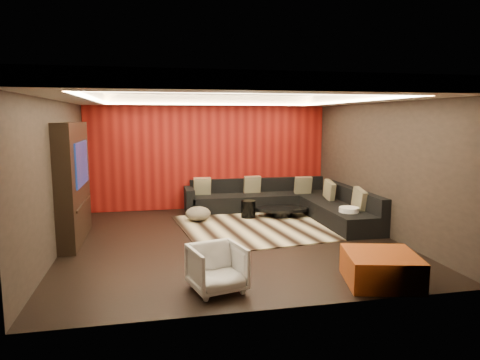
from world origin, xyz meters
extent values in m
cube|color=black|center=(0.00, 0.00, -0.01)|extent=(6.00, 6.00, 0.02)
cube|color=silver|center=(0.00, 0.00, 2.81)|extent=(6.00, 6.00, 0.02)
cube|color=black|center=(0.00, 3.01, 1.40)|extent=(6.00, 0.02, 2.80)
cube|color=black|center=(-3.01, 0.00, 1.40)|extent=(0.02, 6.00, 2.80)
cube|color=black|center=(3.01, 0.00, 1.40)|extent=(0.02, 6.00, 2.80)
cube|color=#6B0C0A|center=(0.00, 2.97, 1.40)|extent=(5.98, 0.05, 2.78)
cube|color=silver|center=(0.00, 2.70, 2.69)|extent=(6.00, 0.60, 0.22)
cube|color=silver|center=(0.00, -2.70, 2.69)|extent=(6.00, 0.60, 0.22)
cube|color=silver|center=(-2.70, 0.00, 2.69)|extent=(0.60, 4.80, 0.22)
cube|color=silver|center=(2.70, 0.00, 2.69)|extent=(0.60, 4.80, 0.22)
cube|color=#FFD899|center=(0.00, 2.36, 2.60)|extent=(4.80, 0.08, 0.04)
cube|color=#FFD899|center=(0.00, -2.36, 2.60)|extent=(4.80, 0.08, 0.04)
cube|color=#FFD899|center=(-2.36, 0.00, 2.60)|extent=(0.08, 4.80, 0.04)
cube|color=#FFD899|center=(2.36, 0.00, 2.60)|extent=(0.08, 4.80, 0.04)
cube|color=black|center=(-2.85, 0.60, 1.10)|extent=(0.30, 2.00, 2.20)
cube|color=black|center=(-2.69, 0.60, 1.45)|extent=(0.04, 1.30, 0.80)
cube|color=black|center=(-2.69, 0.60, 0.70)|extent=(0.04, 1.60, 0.04)
cube|color=beige|center=(1.17, 0.89, 0.01)|extent=(4.35, 3.48, 0.02)
cylinder|color=black|center=(1.50, 1.61, 0.12)|extent=(1.43, 1.43, 0.21)
cylinder|color=black|center=(0.72, 1.66, 0.22)|extent=(0.42, 0.42, 0.39)
ellipsoid|color=beige|center=(-0.44, 1.60, 0.17)|extent=(0.72, 0.72, 0.31)
cylinder|color=white|center=(2.45, 0.13, 0.25)|extent=(0.52, 0.52, 0.50)
cube|color=#903812|center=(1.65, -2.50, 0.21)|extent=(1.15, 1.15, 0.42)
imported|color=silver|center=(-0.62, -2.30, 0.31)|extent=(0.81, 0.83, 0.62)
cube|color=black|center=(1.25, 2.55, 0.20)|extent=(3.50, 0.90, 0.40)
cube|color=black|center=(1.25, 2.90, 0.57)|extent=(3.50, 0.20, 0.35)
cube|color=black|center=(2.55, 0.80, 0.20)|extent=(0.90, 2.60, 0.40)
cube|color=black|center=(2.90, 0.80, 0.57)|extent=(0.20, 2.60, 0.35)
cube|color=black|center=(-0.55, 2.55, 0.30)|extent=(0.20, 0.90, 0.60)
cube|color=beige|center=(1.05, 2.68, 0.62)|extent=(0.42, 0.20, 0.44)
cube|color=beige|center=(-0.22, 2.68, 0.62)|extent=(0.42, 0.20, 0.44)
cube|color=beige|center=(2.75, 0.30, 0.62)|extent=(0.12, 0.50, 0.50)
cube|color=beige|center=(2.27, 2.31, 0.62)|extent=(0.42, 0.20, 0.44)
cube|color=beige|center=(2.59, 1.44, 0.62)|extent=(0.12, 0.50, 0.50)
camera|label=1|loc=(-1.43, -7.67, 2.28)|focal=32.00mm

